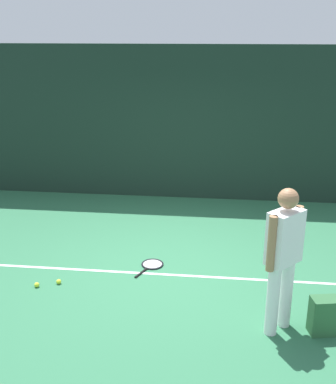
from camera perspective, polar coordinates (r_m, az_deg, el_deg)
ground_plane at (r=6.89m, az=-0.38°, el=-8.98°), size 12.00×12.00×0.00m
back_fence at (r=9.23m, az=1.84°, el=8.21°), size 10.00×0.10×2.99m
court_line at (r=6.68m, az=-0.63°, el=-9.94°), size 9.00×0.05×0.00m
tennis_player at (r=5.27m, az=13.81°, el=-7.16°), size 0.44×0.44×1.70m
tennis_racket at (r=6.90m, az=-2.02°, el=-8.83°), size 0.43×0.63×0.03m
backpack at (r=5.72m, az=18.27°, el=-14.04°), size 0.33×0.32×0.44m
tennis_ball_near_player at (r=6.61m, az=-13.10°, el=-10.54°), size 0.07×0.07×0.07m
tennis_ball_by_fence at (r=6.60m, az=-15.62°, el=-10.78°), size 0.07×0.07×0.07m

